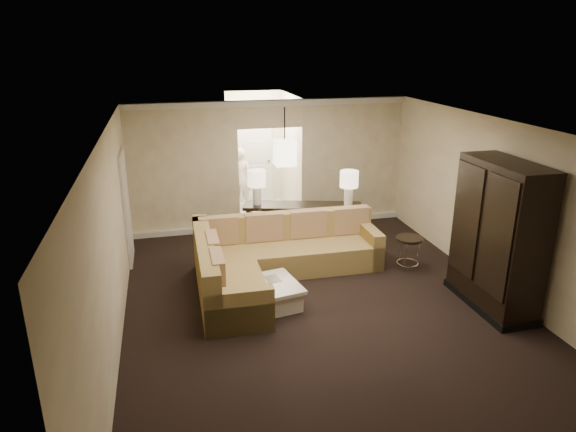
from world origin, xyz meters
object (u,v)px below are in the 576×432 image
object	(u,v)px
drink_table	(409,246)
armoire	(498,239)
coffee_table	(268,295)
person	(240,175)
console_table	(302,222)
sectional_sofa	(271,259)

from	to	relation	value
drink_table	armoire	bearing A→B (deg)	-67.67
armoire	drink_table	world-z (taller)	armoire
drink_table	coffee_table	bearing A→B (deg)	-164.73
coffee_table	person	world-z (taller)	person
console_table	armoire	bearing A→B (deg)	-37.74
console_table	person	xyz separation A→B (m)	(-0.80, 2.82, 0.31)
coffee_table	drink_table	world-z (taller)	drink_table
armoire	person	size ratio (longest dim) A/B	1.38
armoire	drink_table	xyz separation A→B (m)	(-0.64, 1.56, -0.67)
console_table	person	world-z (taller)	person
coffee_table	drink_table	size ratio (longest dim) A/B	1.77
sectional_sofa	person	xyz separation A→B (m)	(0.13, 4.14, 0.44)
person	sectional_sofa	bearing A→B (deg)	101.46
coffee_table	armoire	size ratio (longest dim) A/B	0.47
console_table	coffee_table	bearing A→B (deg)	-101.87
sectional_sofa	coffee_table	distance (m)	0.95
armoire	person	distance (m)	6.59
coffee_table	drink_table	xyz separation A→B (m)	(2.76, 0.75, 0.24)
armoire	person	bearing A→B (deg)	117.49
sectional_sofa	console_table	xyz separation A→B (m)	(0.93, 1.32, 0.14)
sectional_sofa	drink_table	xyz separation A→B (m)	(2.53, -0.14, 0.04)
armoire	coffee_table	bearing A→B (deg)	166.65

